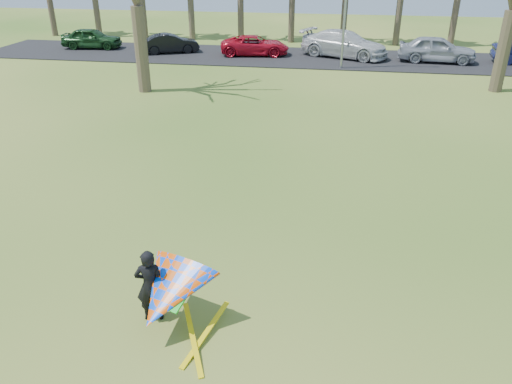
% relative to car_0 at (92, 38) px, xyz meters
% --- Properties ---
extents(ground, '(100.00, 100.00, 0.00)m').
position_rel_car_0_xyz_m(ground, '(16.05, -25.70, -0.78)').
color(ground, '#205913').
rests_on(ground, ground).
extents(parking_strip, '(46.00, 7.00, 0.06)m').
position_rel_car_0_xyz_m(parking_strip, '(16.05, -0.70, -0.75)').
color(parking_strip, black).
rests_on(parking_strip, ground).
extents(car_0, '(4.36, 2.08, 1.44)m').
position_rel_car_0_xyz_m(car_0, '(0.00, 0.00, 0.00)').
color(car_0, '#183E1B').
rests_on(car_0, parking_strip).
extents(car_1, '(4.11, 2.85, 1.28)m').
position_rel_car_0_xyz_m(car_1, '(6.18, -0.69, -0.08)').
color(car_1, black).
rests_on(car_1, parking_strip).
extents(car_2, '(4.88, 2.73, 1.29)m').
position_rel_car_0_xyz_m(car_2, '(12.15, -0.52, -0.07)').
color(car_2, red).
rests_on(car_2, parking_strip).
extents(car_3, '(6.36, 4.54, 1.71)m').
position_rel_car_0_xyz_m(car_3, '(18.19, -0.22, 0.14)').
color(car_3, silver).
rests_on(car_3, parking_strip).
extents(car_4, '(4.94, 2.30, 1.64)m').
position_rel_car_0_xyz_m(car_4, '(24.06, -0.89, 0.10)').
color(car_4, '#9C9FA9').
rests_on(car_4, parking_strip).
extents(kite_flyer, '(2.13, 2.39, 2.02)m').
position_rel_car_0_xyz_m(kite_flyer, '(14.98, -27.76, 0.06)').
color(kite_flyer, black).
rests_on(kite_flyer, ground).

